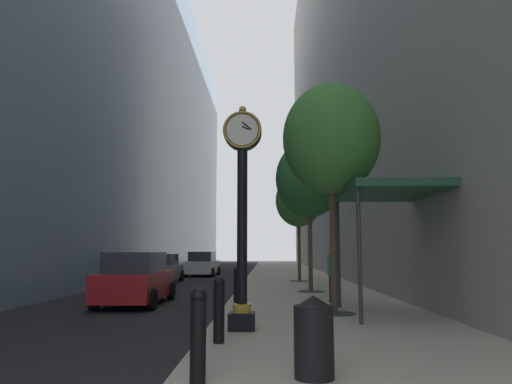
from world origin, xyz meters
TOP-DOWN VIEW (x-y plane):
  - ground_plane at (0.00, 27.00)m, footprint 110.00×110.00m
  - sidewalk_right at (2.86, 30.00)m, footprint 5.71×80.00m
  - building_block_left at (-11.08, 30.00)m, footprint 9.00×80.00m
  - building_block_right at (10.21, 30.00)m, footprint 9.00×80.00m
  - street_clock at (0.76, 7.29)m, footprint 0.84×0.55m
  - bollard_nearest at (0.42, 3.28)m, footprint 0.21×0.21m
  - bollard_second at (0.42, 5.86)m, footprint 0.21×0.21m
  - bollard_fourth at (0.42, 11.01)m, footprint 0.21×0.21m
  - bollard_fifth at (0.42, 13.58)m, footprint 0.21×0.21m
  - street_tree_near at (3.05, 9.89)m, footprint 2.64×2.64m
  - street_tree_mid_near at (3.05, 16.67)m, footprint 2.80×2.80m
  - street_tree_mid_far at (3.05, 23.45)m, footprint 2.57×2.57m
  - trash_bin at (1.90, 3.54)m, footprint 0.53×0.53m
  - pedestrian_walking at (3.39, 12.58)m, footprint 0.43×0.43m
  - storefront_awning at (4.47, 9.70)m, footprint 2.40×3.60m
  - car_white_near at (-3.31, 31.21)m, footprint 2.19×4.42m
  - car_grey_mid at (-4.74, 24.12)m, footprint 2.12×4.19m
  - car_red_far at (-3.08, 13.11)m, footprint 2.02×4.55m

SIDE VIEW (x-z plane):
  - ground_plane at x=0.00m, z-range 0.00..0.00m
  - sidewalk_right at x=2.86m, z-range 0.00..0.14m
  - trash_bin at x=1.90m, z-range 0.15..1.20m
  - bollard_nearest at x=0.42m, z-range 0.16..1.34m
  - bollard_second at x=0.42m, z-range 0.16..1.34m
  - bollard_fourth at x=0.42m, z-range 0.16..1.34m
  - bollard_fifth at x=0.42m, z-range 0.16..1.34m
  - car_grey_mid at x=-4.74m, z-range -0.02..1.59m
  - car_white_near at x=-3.31m, z-range -0.03..1.69m
  - car_red_far at x=-3.08m, z-range -0.03..1.70m
  - pedestrian_walking at x=3.39m, z-range 0.20..1.98m
  - street_clock at x=0.76m, z-range 0.38..5.19m
  - storefront_awning at x=4.47m, z-range 1.63..4.93m
  - street_tree_mid_far at x=3.05m, z-range 1.60..7.51m
  - street_tree_mid_near at x=3.05m, z-range 1.63..7.85m
  - street_tree_near at x=3.05m, z-range 1.70..7.90m
  - building_block_left at x=-11.08m, z-range 0.00..27.28m
  - building_block_right at x=10.21m, z-range 0.00..37.53m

